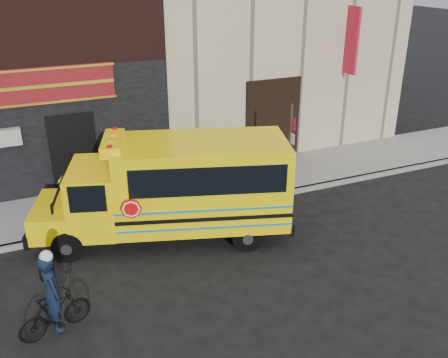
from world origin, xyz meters
name	(u,v)px	position (x,y,z in m)	size (l,w,h in m)	color
ground	(236,254)	(0.00, 0.00, 0.00)	(120.00, 120.00, 0.00)	black
curb	(200,210)	(0.00, 2.60, 0.07)	(40.00, 0.20, 0.15)	gray
sidewalk	(184,190)	(0.00, 4.10, 0.07)	(40.00, 3.00, 0.15)	gray
school_bus	(177,186)	(-1.06, 1.52, 1.51)	(7.22, 4.10, 2.92)	black
sign_pole	(290,148)	(2.93, 2.39, 1.71)	(0.07, 0.27, 3.11)	#444C48
bicycle	(55,313)	(-4.65, -1.21, 0.46)	(0.43, 1.54, 0.92)	black
cyclist	(52,294)	(-4.63, -1.12, 0.87)	(0.63, 0.41, 1.73)	black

